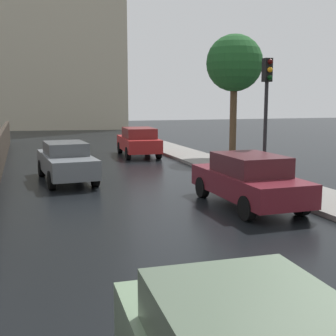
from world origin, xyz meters
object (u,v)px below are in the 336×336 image
Objects in this scene: car_red_far_ahead at (138,141)px; car_maroon_mid_road at (248,179)px; traffic_light at (267,98)px; car_grey_behind_camera at (66,161)px; street_tree_near at (234,64)px.

car_maroon_mid_road is at bearing -85.59° from car_red_far_ahead.
car_maroon_mid_road is at bearing -131.29° from traffic_light.
car_red_far_ahead is 1.04× the size of traffic_light.
car_grey_behind_camera is 1.07× the size of traffic_light.
car_red_far_ahead is (-0.14, 12.06, 0.03)m from car_maroon_mid_road.
street_tree_near is (4.25, 9.59, 4.03)m from car_maroon_mid_road.
street_tree_near is (8.83, 3.95, 4.04)m from car_grey_behind_camera.
traffic_light is at bearing -109.10° from street_tree_near.
car_grey_behind_camera is at bearing -120.87° from car_red_far_ahead.
street_tree_near is (4.39, -2.47, 4.00)m from car_red_far_ahead.
street_tree_near is (2.71, 7.83, 1.74)m from traffic_light.
car_grey_behind_camera is at bearing 147.59° from traffic_light.
street_tree_near reaches higher than car_grey_behind_camera.
street_tree_near is at bearing -160.14° from car_grey_behind_camera.
car_grey_behind_camera is 7.60m from traffic_light.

